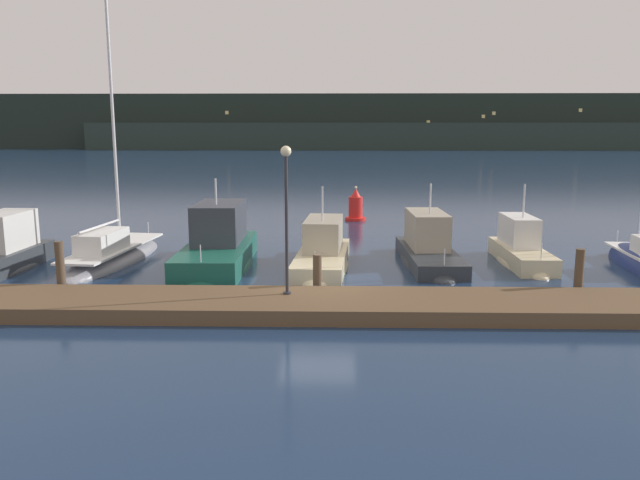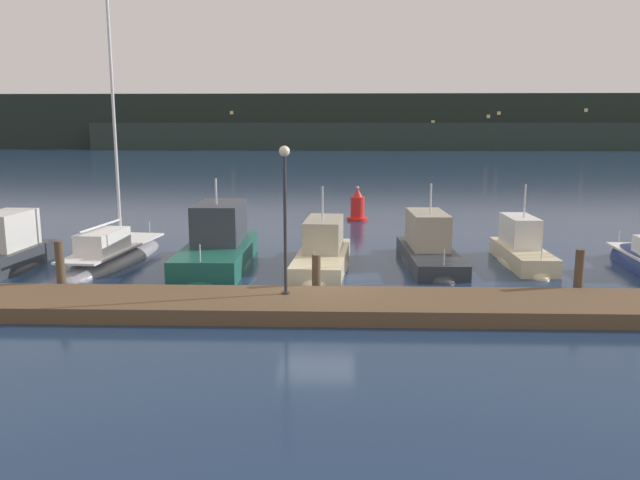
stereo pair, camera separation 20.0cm
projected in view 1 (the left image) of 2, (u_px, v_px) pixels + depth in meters
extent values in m
plane|color=#192D4C|center=(317.00, 296.00, 20.31)|extent=(400.00, 400.00, 0.00)
cube|color=brown|center=(316.00, 305.00, 18.49)|extent=(39.75, 2.80, 0.45)
cylinder|color=#4C3D2D|center=(60.00, 269.00, 20.18)|extent=(0.28, 0.28, 1.80)
cylinder|color=#4C3D2D|center=(317.00, 276.00, 20.02)|extent=(0.28, 0.28, 1.41)
cylinder|color=#4C3D2D|center=(579.00, 274.00, 19.81)|extent=(0.28, 0.28, 1.63)
ellipsoid|color=#2D3338|center=(0.00, 271.00, 23.80)|extent=(2.21, 5.94, 1.02)
cube|color=silver|center=(5.00, 231.00, 24.11)|extent=(1.46, 2.63, 1.42)
cube|color=black|center=(21.00, 221.00, 25.23)|extent=(1.24, 0.31, 0.63)
ellipsoid|color=gray|center=(114.00, 262.00, 25.47)|extent=(2.73, 8.03, 1.12)
cube|color=silver|center=(114.00, 247.00, 25.36)|extent=(2.30, 6.74, 0.08)
cube|color=silver|center=(102.00, 241.00, 24.36)|extent=(1.42, 2.62, 0.79)
cylinder|color=silver|center=(113.00, 124.00, 25.09)|extent=(0.12, 0.12, 9.92)
cylinder|color=silver|center=(100.00, 226.00, 24.18)|extent=(0.42, 3.30, 0.09)
cylinder|color=silver|center=(148.00, 227.00, 28.85)|extent=(0.04, 0.04, 0.50)
ellipsoid|color=#195647|center=(217.00, 267.00, 24.50)|extent=(2.69, 7.48, 1.07)
cube|color=#195647|center=(217.00, 256.00, 24.42)|extent=(2.47, 6.74, 0.89)
cube|color=#333842|center=(219.00, 222.00, 24.94)|extent=(1.81, 3.30, 1.56)
cube|color=black|center=(225.00, 211.00, 26.36)|extent=(1.56, 0.31, 0.69)
cylinder|color=silver|center=(216.00, 192.00, 24.12)|extent=(0.07, 0.07, 1.03)
cylinder|color=silver|center=(201.00, 253.00, 21.21)|extent=(0.04, 0.04, 0.60)
ellipsoid|color=beige|center=(322.00, 267.00, 24.48)|extent=(2.48, 6.91, 1.05)
cube|color=beige|center=(322.00, 260.00, 24.43)|extent=(2.27, 6.22, 0.60)
cube|color=#A39984|center=(323.00, 234.00, 24.93)|extent=(1.58, 3.07, 1.22)
cube|color=black|center=(326.00, 224.00, 26.23)|extent=(1.24, 0.33, 0.55)
cylinder|color=silver|center=(322.00, 204.00, 24.17)|extent=(0.07, 0.07, 1.34)
cylinder|color=silver|center=(315.00, 260.00, 21.53)|extent=(0.04, 0.04, 0.60)
ellipsoid|color=#2D3338|center=(429.00, 264.00, 25.07)|extent=(2.30, 6.90, 1.16)
cube|color=#2D3338|center=(429.00, 257.00, 25.01)|extent=(2.11, 6.21, 0.58)
cube|color=#A39984|center=(427.00, 229.00, 25.51)|extent=(1.51, 3.05, 1.43)
cube|color=black|center=(421.00, 219.00, 26.81)|extent=(1.25, 0.32, 0.64)
cylinder|color=silver|center=(430.00, 199.00, 24.73)|extent=(0.07, 0.07, 1.21)
cylinder|color=silver|center=(444.00, 257.00, 22.08)|extent=(0.04, 0.04, 0.60)
ellipsoid|color=beige|center=(521.00, 264.00, 25.02)|extent=(1.60, 5.51, 1.03)
cube|color=beige|center=(522.00, 256.00, 24.96)|extent=(1.47, 4.96, 0.68)
cube|color=silver|center=(519.00, 230.00, 25.33)|extent=(1.09, 2.42, 1.19)
cube|color=black|center=(512.00, 222.00, 26.38)|extent=(0.96, 0.24, 0.53)
cylinder|color=silver|center=(524.00, 201.00, 24.67)|extent=(0.07, 0.07, 1.33)
cylinder|color=silver|center=(541.00, 252.00, 22.57)|extent=(0.04, 0.04, 0.60)
cylinder|color=silver|center=(617.00, 236.00, 26.87)|extent=(0.04, 0.04, 0.50)
cylinder|color=red|center=(355.00, 219.00, 36.66)|extent=(1.22, 1.22, 0.16)
cylinder|color=red|center=(356.00, 207.00, 36.54)|extent=(0.82, 0.82, 1.22)
cone|color=red|center=(356.00, 193.00, 36.38)|extent=(0.57, 0.57, 0.50)
sphere|color=#F9EAB7|center=(356.00, 187.00, 36.33)|extent=(0.16, 0.16, 0.16)
cylinder|color=#2D2D33|center=(287.00, 293.00, 18.87)|extent=(0.24, 0.24, 0.06)
cylinder|color=#2D2D33|center=(287.00, 225.00, 18.50)|extent=(0.10, 0.10, 4.08)
sphere|color=#F9EAB7|center=(286.00, 151.00, 18.10)|extent=(0.32, 0.32, 0.32)
cube|color=#1E2823|center=(333.00, 122.00, 156.50)|extent=(240.00, 16.00, 13.09)
cube|color=#26332C|center=(395.00, 136.00, 146.95)|extent=(144.00, 10.00, 6.22)
cube|color=#F4DB8C|center=(468.00, 125.00, 148.00)|extent=(0.80, 0.10, 0.80)
cube|color=#F4DB8C|center=(504.00, 137.00, 148.29)|extent=(0.80, 0.10, 0.80)
cube|color=#F4DB8C|center=(539.00, 131.00, 147.85)|extent=(0.80, 0.10, 0.80)
cube|color=#F4DB8C|center=(557.00, 125.00, 147.50)|extent=(0.80, 0.10, 0.80)
cube|color=#F4DB8C|center=(478.00, 145.00, 148.77)|extent=(0.80, 0.10, 0.80)
cube|color=#F4DB8C|center=(376.00, 127.00, 148.60)|extent=(0.80, 0.10, 0.80)
cube|color=#F4DB8C|center=(550.00, 141.00, 148.23)|extent=(0.80, 0.10, 0.80)
cube|color=#F4DB8C|center=(428.00, 122.00, 148.09)|extent=(0.80, 0.10, 0.80)
cube|color=#F4DB8C|center=(483.00, 116.00, 147.55)|extent=(0.80, 0.10, 0.80)
cube|color=#F4DB8C|center=(580.00, 110.00, 146.77)|extent=(0.80, 0.10, 0.80)
cube|color=#F4DB8C|center=(494.00, 113.00, 147.36)|extent=(0.80, 0.10, 0.80)
cube|color=#F4DB8C|center=(259.00, 134.00, 149.51)|extent=(0.80, 0.10, 0.80)
cube|color=#F4DB8C|center=(227.00, 113.00, 148.80)|extent=(0.80, 0.10, 0.80)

